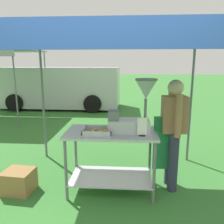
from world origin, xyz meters
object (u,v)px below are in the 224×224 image
at_px(stall_canopy, 111,39).
at_px(menu_sign, 142,128).
at_px(donut_fryer, 134,111).
at_px(supply_crate, 19,181).
at_px(vendor, 173,129).
at_px(van_silver, 60,87).
at_px(donut_tray, 98,132).
at_px(donut_cart, 111,149).

xyz_separation_m(stall_canopy, menu_sign, (0.42, -0.27, -1.14)).
relative_size(donut_fryer, supply_crate, 1.68).
relative_size(stall_canopy, vendor, 1.85).
bearing_deg(van_silver, vendor, -60.39).
xyz_separation_m(menu_sign, supply_crate, (-1.75, 0.04, -0.84)).
xyz_separation_m(donut_tray, vendor, (1.05, 0.25, -0.01)).
distance_m(donut_fryer, supply_crate, 1.95).
bearing_deg(donut_cart, menu_sign, -22.50).
relative_size(stall_canopy, supply_crate, 6.82).
distance_m(donut_cart, vendor, 0.93).
distance_m(menu_sign, supply_crate, 1.94).
bearing_deg(vendor, menu_sign, -145.33).
distance_m(donut_tray, menu_sign, 0.60).
xyz_separation_m(menu_sign, van_silver, (-3.05, 6.50, -0.12)).
distance_m(stall_canopy, supply_crate, 2.39).
distance_m(menu_sign, vendor, 0.57).
distance_m(supply_crate, van_silver, 6.63).
distance_m(donut_cart, donut_tray, 0.34).
height_order(stall_canopy, van_silver, stall_canopy).
bearing_deg(menu_sign, donut_tray, 173.41).
relative_size(menu_sign, supply_crate, 0.56).
bearing_deg(stall_canopy, donut_tray, -129.46).
height_order(donut_cart, supply_crate, donut_cart).
xyz_separation_m(supply_crate, van_silver, (-1.30, 6.46, 0.72)).
distance_m(donut_tray, van_silver, 6.89).
height_order(donut_tray, vendor, vendor).
bearing_deg(donut_cart, stall_canopy, 90.00).
bearing_deg(vendor, supply_crate, -172.76).
distance_m(stall_canopy, menu_sign, 1.24).
xyz_separation_m(donut_tray, van_silver, (-2.46, 6.43, -0.04)).
relative_size(menu_sign, vendor, 0.15).
relative_size(stall_canopy, menu_sign, 12.10).
relative_size(stall_canopy, donut_fryer, 4.05).
distance_m(donut_cart, menu_sign, 0.58).
xyz_separation_m(menu_sign, vendor, (0.46, 0.32, -0.10)).
distance_m(donut_tray, supply_crate, 1.39).
bearing_deg(donut_fryer, stall_canopy, 160.12).
xyz_separation_m(donut_cart, menu_sign, (0.42, -0.17, 0.36)).
bearing_deg(donut_cart, van_silver, 112.60).
xyz_separation_m(donut_fryer, vendor, (0.56, 0.16, -0.29)).
bearing_deg(supply_crate, menu_sign, -1.24).
bearing_deg(supply_crate, van_silver, 101.41).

